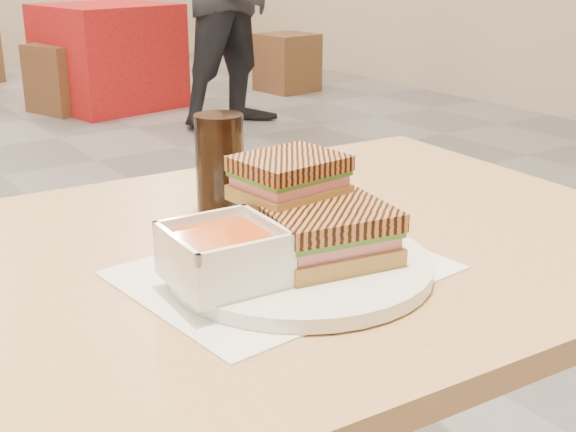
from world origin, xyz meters
TOP-DOWN VIEW (x-y plane):
  - main_table at (-0.06, -1.90)m, footprint 1.24×0.76m
  - tray_liner at (0.02, -1.98)m, footprint 0.35×0.28m
  - plate at (0.03, -2.00)m, footprint 0.29×0.29m
  - soup_bowl at (-0.07, -2.00)m, footprint 0.11×0.11m
  - panini_lower at (0.05, -2.02)m, footprint 0.15×0.13m
  - panini_upper at (0.05, -1.95)m, footprint 0.12×0.10m
  - cola_glass at (0.05, -1.78)m, footprint 0.06×0.06m
  - bg_table_1 at (1.65, 2.61)m, footprint 0.94×0.94m
  - bg_chair_1l at (1.33, 2.64)m, footprint 0.52×0.52m
  - bg_chair_1r at (3.06, 2.42)m, footprint 0.44×0.44m

SIDE VIEW (x-z plane):
  - bg_chair_1r at x=3.06m, z-range 0.00..0.45m
  - bg_chair_1l at x=1.33m, z-range 0.00..0.46m
  - bg_table_1 at x=1.65m, z-range 0.00..0.72m
  - main_table at x=-0.06m, z-range 0.26..1.01m
  - tray_liner at x=0.02m, z-range 0.75..0.75m
  - plate at x=0.03m, z-range 0.75..0.77m
  - soup_bowl at x=-0.07m, z-range 0.76..0.82m
  - panini_lower at x=0.05m, z-range 0.77..0.83m
  - cola_glass at x=0.05m, z-range 0.75..0.89m
  - panini_upper at x=0.05m, z-range 0.82..0.87m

